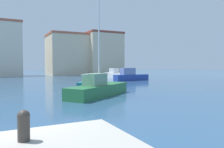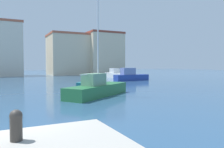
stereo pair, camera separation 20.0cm
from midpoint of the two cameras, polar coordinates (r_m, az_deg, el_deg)
name	(u,v)px [view 2 (the right image)]	position (r m, az deg, el deg)	size (l,w,h in m)	color
water	(121,83)	(31.31, 2.43, -2.29)	(160.00, 160.00, 0.00)	#2D5175
mooring_bollard	(16,124)	(5.25, -22.65, -11.90)	(0.27, 0.27, 0.68)	#38332D
sailboat_green_outer_mooring	(97,88)	(18.05, -3.49, -3.75)	(6.82, 5.65, 8.02)	#28703D
motorboat_white_distant_north	(115,74)	(43.15, 1.01, -0.12)	(1.98, 6.22, 1.87)	white
motorboat_blue_inner_mooring	(131,76)	(35.68, 5.00, -0.50)	(6.00, 1.78, 2.08)	#233D93
motorboat_teal_behind_lamppost	(89,83)	(26.33, -5.68, -2.27)	(4.34, 5.44, 1.18)	#1E707A
harbor_office	(71,55)	(57.99, -10.56, 4.98)	(11.26, 9.97, 10.38)	beige
warehouse_block	(104,54)	(57.69, -1.92, 5.35)	(8.97, 6.85, 11.01)	beige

